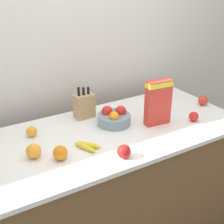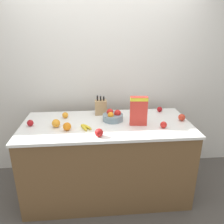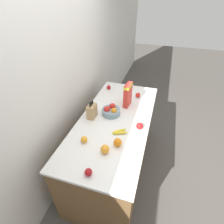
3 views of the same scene
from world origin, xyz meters
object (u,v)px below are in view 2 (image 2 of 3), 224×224
banana_bunch (85,127)px  apple_middle (30,123)px  orange_mid_right (56,123)px  apple_rightmost (160,109)px  apple_leftmost (99,133)px  apple_rear (182,117)px  cereal_box (139,110)px  orange_near_bowl (65,115)px  apple_near_bananas (164,125)px  orange_front_left (67,127)px  knife_block (101,107)px  fruit_bowl (113,116)px

banana_bunch → apple_middle: apple_middle is taller
orange_mid_right → apple_rightmost: bearing=16.4°
apple_middle → apple_leftmost: bearing=-23.5°
apple_rear → apple_middle: 1.70m
cereal_box → orange_mid_right: cereal_box is taller
orange_near_bowl → apple_near_bananas: bearing=-19.2°
apple_near_bananas → apple_middle: apple_near_bananas is taller
banana_bunch → cereal_box: bearing=4.7°
apple_rear → apple_rightmost: (-0.17, 0.32, -0.01)m
orange_mid_right → orange_front_left: bearing=-37.1°
apple_leftmost → apple_near_bananas: bearing=12.0°
apple_near_bananas → orange_near_bowl: 1.14m
cereal_box → knife_block: bearing=143.3°
fruit_bowl → apple_middle: size_ratio=3.38×
fruit_bowl → orange_front_left: bearing=-155.4°
knife_block → apple_rear: bearing=-17.5°
fruit_bowl → orange_near_bowl: size_ratio=3.28×
orange_front_left → apple_rear: bearing=6.5°
banana_bunch → apple_rear: size_ratio=2.22×
apple_rear → apple_rightmost: 0.36m
knife_block → cereal_box: size_ratio=0.82×
knife_block → apple_middle: knife_block is taller
fruit_bowl → apple_near_bananas: bearing=-26.0°
apple_rightmost → fruit_bowl: bearing=-159.3°
apple_middle → orange_front_left: bearing=-19.9°
cereal_box → apple_rightmost: size_ratio=4.89×
apple_leftmost → orange_mid_right: orange_mid_right is taller
orange_mid_right → orange_near_bowl: (0.07, 0.26, -0.01)m
apple_rear → orange_front_left: (-1.29, -0.15, 0.00)m
banana_bunch → apple_near_bananas: (0.83, -0.06, 0.02)m
orange_front_left → fruit_bowl: bearing=24.6°
apple_leftmost → orange_front_left: size_ratio=0.95×
apple_rear → apple_leftmost: apple_leftmost is taller
knife_block → apple_rear: knife_block is taller
apple_leftmost → orange_near_bowl: 0.65m
apple_near_bananas → fruit_bowl: bearing=154.0°
apple_middle → orange_near_bowl: bearing=29.9°
banana_bunch → apple_leftmost: size_ratio=2.16×
knife_block → apple_middle: (-0.78, -0.29, -0.06)m
knife_block → banana_bunch: 0.45m
apple_middle → orange_mid_right: size_ratio=0.78×
apple_leftmost → apple_rightmost: bearing=38.6°
apple_near_bananas → apple_rear: 0.32m
apple_middle → orange_front_left: 0.44m
banana_bunch → orange_front_left: orange_front_left is taller
fruit_bowl → apple_near_bananas: (0.52, -0.25, -0.01)m
cereal_box → apple_leftmost: (-0.44, -0.25, -0.13)m
apple_leftmost → orange_near_bowl: (-0.38, 0.52, -0.01)m
fruit_bowl → banana_bunch: fruit_bowl is taller
fruit_bowl → apple_leftmost: (-0.17, -0.40, -0.01)m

